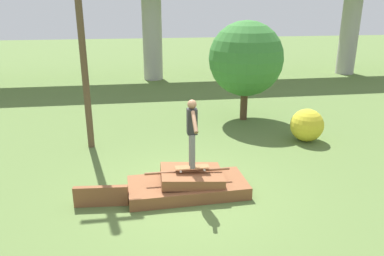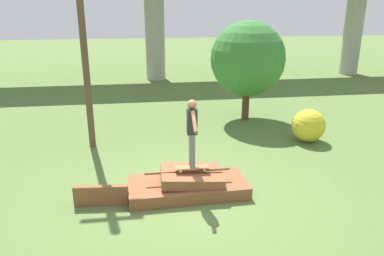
% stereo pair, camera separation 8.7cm
% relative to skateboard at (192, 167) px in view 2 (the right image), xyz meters
% --- Properties ---
extents(ground_plane, '(80.00, 80.00, 0.00)m').
position_rel_skateboard_xyz_m(ground_plane, '(-0.10, 0.02, -0.68)').
color(ground_plane, '#567038').
extents(scrap_pile, '(2.83, 1.34, 0.60)m').
position_rel_skateboard_xyz_m(scrap_pile, '(-0.07, 0.03, -0.45)').
color(scrap_pile, brown).
rests_on(scrap_pile, ground_plane).
extents(scrap_plank_loose, '(1.20, 0.22, 0.47)m').
position_rel_skateboard_xyz_m(scrap_plank_loose, '(-2.09, -0.25, -0.44)').
color(scrap_plank_loose, brown).
rests_on(scrap_plank_loose, ground_plane).
extents(skateboard, '(0.80, 0.23, 0.09)m').
position_rel_skateboard_xyz_m(skateboard, '(0.00, 0.00, 0.00)').
color(skateboard, brown).
rests_on(skateboard, scrap_pile).
extents(skater, '(0.22, 1.20, 1.61)m').
position_rel_skateboard_xyz_m(skater, '(0.00, 0.00, 0.94)').
color(skater, slate).
rests_on(skater, skateboard).
extents(utility_pole, '(1.30, 0.20, 7.73)m').
position_rel_skateboard_xyz_m(utility_pole, '(-2.66, 3.48, 3.31)').
color(utility_pole, brown).
rests_on(utility_pole, ground_plane).
extents(tree_behind_left, '(2.76, 2.76, 3.72)m').
position_rel_skateboard_xyz_m(tree_behind_left, '(2.88, 5.55, 1.65)').
color(tree_behind_left, '#4C3823').
rests_on(tree_behind_left, ground_plane).
extents(bush_yellow_flowering, '(1.07, 1.07, 1.07)m').
position_rel_skateboard_xyz_m(bush_yellow_flowering, '(4.23, 2.94, -0.14)').
color(bush_yellow_flowering, gold).
rests_on(bush_yellow_flowering, ground_plane).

